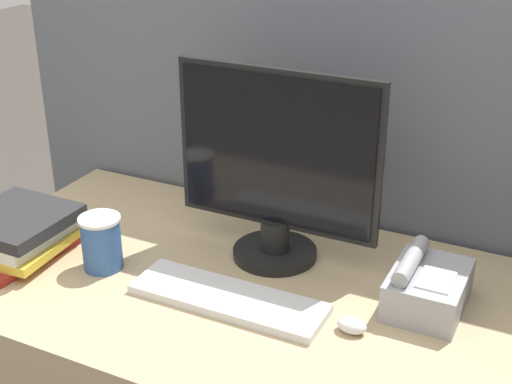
% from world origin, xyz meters
% --- Properties ---
extents(cubicle_panel_rear, '(1.87, 0.04, 1.44)m').
position_xyz_m(cubicle_panel_rear, '(0.00, 0.83, 0.72)').
color(cubicle_panel_rear, slate).
rests_on(cubicle_panel_rear, ground_plane).
extents(monitor, '(0.50, 0.21, 0.47)m').
position_xyz_m(monitor, '(0.00, 0.54, 0.95)').
color(monitor, black).
rests_on(monitor, desk).
extents(keyboard, '(0.44, 0.13, 0.02)m').
position_xyz_m(keyboard, '(-0.01, 0.31, 0.74)').
color(keyboard, silver).
rests_on(keyboard, desk).
extents(mouse, '(0.06, 0.04, 0.03)m').
position_xyz_m(mouse, '(0.27, 0.33, 0.75)').
color(mouse, silver).
rests_on(mouse, desk).
extents(coffee_cup, '(0.10, 0.10, 0.13)m').
position_xyz_m(coffee_cup, '(-0.34, 0.31, 0.80)').
color(coffee_cup, '#335999').
rests_on(coffee_cup, desk).
extents(book_stack, '(0.24, 0.29, 0.11)m').
position_xyz_m(book_stack, '(-0.57, 0.28, 0.79)').
color(book_stack, maroon).
rests_on(book_stack, desk).
extents(desk_telephone, '(0.16, 0.21, 0.12)m').
position_xyz_m(desk_telephone, '(0.38, 0.49, 0.78)').
color(desk_telephone, '#99999E').
rests_on(desk_telephone, desk).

